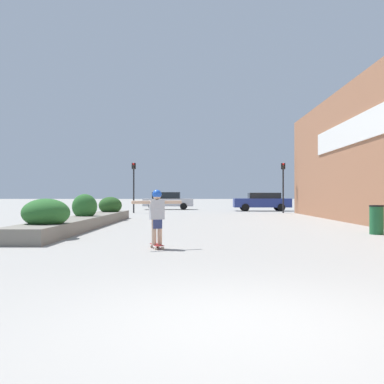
# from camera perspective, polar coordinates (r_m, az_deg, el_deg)

# --- Properties ---
(ground_plane) EXTENTS (300.00, 300.00, 0.00)m
(ground_plane) POSITION_cam_1_polar(r_m,az_deg,el_deg) (4.57, 6.71, -17.04)
(ground_plane) COLOR gray
(planter_box) EXTENTS (1.44, 13.71, 1.36)m
(planter_box) POSITION_cam_1_polar(r_m,az_deg,el_deg) (18.03, -14.11, -3.29)
(planter_box) COLOR slate
(planter_box) RESTS_ON ground_plane
(skateboard) EXTENTS (0.40, 0.64, 0.10)m
(skateboard) POSITION_cam_1_polar(r_m,az_deg,el_deg) (10.58, -4.70, -7.15)
(skateboard) COLOR maroon
(skateboard) RESTS_ON ground_plane
(skateboarder) EXTENTS (1.20, 0.52, 1.34)m
(skateboarder) POSITION_cam_1_polar(r_m,az_deg,el_deg) (10.52, -4.70, -2.58)
(skateboarder) COLOR tan
(skateboarder) RESTS_ON skateboard
(trash_bin) EXTENTS (0.47, 0.47, 0.98)m
(trash_bin) POSITION_cam_1_polar(r_m,az_deg,el_deg) (15.58, 23.38, -3.41)
(trash_bin) COLOR #1E5B33
(trash_bin) RESTS_ON ground_plane
(car_leftmost) EXTENTS (4.68, 1.87, 1.52)m
(car_leftmost) POSITION_cam_1_polar(r_m,az_deg,el_deg) (36.12, 9.36, -1.24)
(car_leftmost) COLOR navy
(car_leftmost) RESTS_ON ground_plane
(car_center_left) EXTENTS (4.58, 1.87, 1.59)m
(car_center_left) POSITION_cam_1_polar(r_m,az_deg,el_deg) (39.39, -3.24, -1.15)
(car_center_left) COLOR #BCBCC1
(car_center_left) RESTS_ON ground_plane
(traffic_light_left) EXTENTS (0.28, 0.30, 3.70)m
(traffic_light_left) POSITION_cam_1_polar(r_m,az_deg,el_deg) (31.84, -7.78, 1.71)
(traffic_light_left) COLOR black
(traffic_light_left) RESTS_ON ground_plane
(traffic_light_right) EXTENTS (0.28, 0.30, 3.68)m
(traffic_light_right) POSITION_cam_1_polar(r_m,az_deg,el_deg) (32.13, 12.06, 1.68)
(traffic_light_right) COLOR black
(traffic_light_right) RESTS_ON ground_plane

